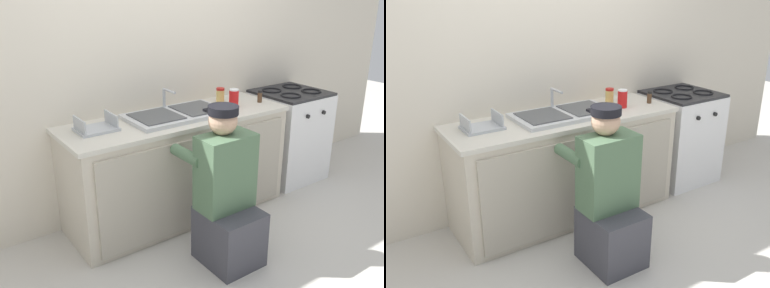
% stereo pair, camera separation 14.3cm
% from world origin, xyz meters
% --- Properties ---
extents(ground_plane, '(12.00, 12.00, 0.00)m').
position_xyz_m(ground_plane, '(0.00, 0.00, 0.00)').
color(ground_plane, beige).
extents(back_wall, '(6.00, 0.10, 2.50)m').
position_xyz_m(back_wall, '(0.00, 0.65, 1.25)').
color(back_wall, beige).
rests_on(back_wall, ground_plane).
extents(counter_cabinet, '(1.82, 0.62, 0.82)m').
position_xyz_m(counter_cabinet, '(0.00, 0.29, 0.41)').
color(counter_cabinet, beige).
rests_on(counter_cabinet, ground_plane).
extents(countertop, '(1.86, 0.62, 0.03)m').
position_xyz_m(countertop, '(0.00, 0.30, 0.84)').
color(countertop, beige).
rests_on(countertop, counter_cabinet).
extents(sink_double_basin, '(0.80, 0.44, 0.19)m').
position_xyz_m(sink_double_basin, '(0.00, 0.30, 0.87)').
color(sink_double_basin, silver).
rests_on(sink_double_basin, countertop).
extents(stove_range, '(0.62, 0.62, 0.88)m').
position_xyz_m(stove_range, '(1.29, 0.30, 0.44)').
color(stove_range, white).
rests_on(stove_range, ground_plane).
extents(plumber_person, '(0.42, 0.61, 1.10)m').
position_xyz_m(plumber_person, '(-0.09, -0.42, 0.46)').
color(plumber_person, '#3F3F47').
rests_on(plumber_person, ground_plane).
extents(dish_rack_tray, '(0.28, 0.22, 0.11)m').
position_xyz_m(dish_rack_tray, '(-0.66, 0.34, 0.88)').
color(dish_rack_tray, '#B2B7BC').
rests_on(dish_rack_tray, countertop).
extents(condiment_jar, '(0.07, 0.07, 0.13)m').
position_xyz_m(condiment_jar, '(0.53, 0.42, 0.92)').
color(condiment_jar, '#DBB760').
rests_on(condiment_jar, countertop).
extents(spice_bottle_pepper, '(0.04, 0.04, 0.10)m').
position_xyz_m(spice_bottle_pepper, '(0.82, 0.23, 0.91)').
color(spice_bottle_pepper, '#513823').
rests_on(spice_bottle_pepper, countertop).
extents(soda_cup_red, '(0.08, 0.08, 0.15)m').
position_xyz_m(soda_cup_red, '(0.54, 0.25, 0.93)').
color(soda_cup_red, red).
rests_on(soda_cup_red, countertop).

